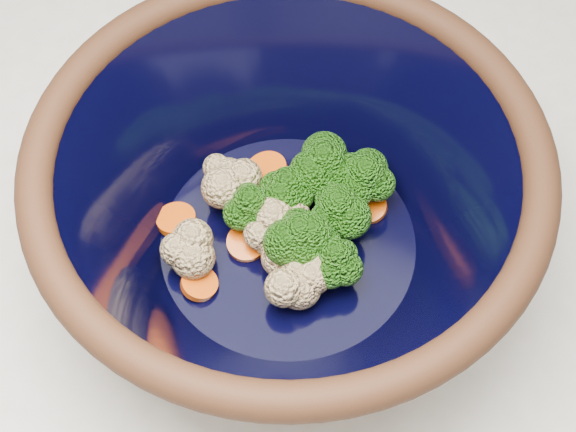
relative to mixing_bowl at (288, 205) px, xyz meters
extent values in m
cylinder|color=black|center=(0.00, 0.00, -0.08)|extent=(0.20, 0.20, 0.01)
torus|color=black|center=(0.00, 0.00, 0.05)|extent=(0.33, 0.33, 0.02)
cylinder|color=black|center=(0.00, 0.00, -0.05)|extent=(0.19, 0.19, 0.00)
cylinder|color=#608442|center=(0.04, -0.01, -0.04)|extent=(0.01, 0.01, 0.02)
ellipsoid|color=#307616|center=(0.04, -0.01, -0.02)|extent=(0.04, 0.04, 0.03)
cylinder|color=#608442|center=(-0.01, 0.02, -0.04)|extent=(0.01, 0.01, 0.02)
ellipsoid|color=#307616|center=(-0.01, 0.02, -0.02)|extent=(0.04, 0.04, 0.03)
cylinder|color=#608442|center=(0.03, 0.02, -0.04)|extent=(0.01, 0.01, 0.02)
ellipsoid|color=#307616|center=(0.03, 0.02, -0.01)|extent=(0.04, 0.04, 0.04)
cylinder|color=#608442|center=(0.00, 0.05, -0.04)|extent=(0.01, 0.01, 0.02)
ellipsoid|color=#307616|center=(0.00, 0.05, -0.01)|extent=(0.05, 0.05, 0.04)
cylinder|color=#608442|center=(0.01, -0.01, -0.04)|extent=(0.01, 0.01, 0.02)
ellipsoid|color=#307616|center=(0.01, -0.01, -0.01)|extent=(0.04, 0.04, 0.04)
cylinder|color=#608442|center=(0.02, -0.01, -0.04)|extent=(0.01, 0.01, 0.02)
ellipsoid|color=#307616|center=(0.02, -0.01, -0.01)|extent=(0.04, 0.04, 0.04)
cylinder|color=#608442|center=(0.03, 0.06, -0.04)|extent=(0.01, 0.01, 0.02)
ellipsoid|color=#307616|center=(0.03, 0.06, -0.01)|extent=(0.04, 0.04, 0.04)
cylinder|color=#608442|center=(-0.03, 0.00, -0.04)|extent=(0.01, 0.01, 0.02)
ellipsoid|color=#307616|center=(-0.03, 0.00, -0.02)|extent=(0.04, 0.04, 0.03)
sphere|color=beige|center=(-0.05, -0.05, -0.03)|extent=(0.03, 0.03, 0.03)
sphere|color=beige|center=(0.03, -0.02, -0.03)|extent=(0.03, 0.03, 0.03)
sphere|color=beige|center=(-0.01, 0.01, -0.03)|extent=(0.03, 0.03, 0.03)
sphere|color=beige|center=(0.04, -0.01, -0.03)|extent=(0.03, 0.03, 0.03)
sphere|color=beige|center=(-0.01, -0.01, -0.03)|extent=(0.03, 0.03, 0.03)
sphere|color=beige|center=(0.01, -0.02, -0.03)|extent=(0.03, 0.03, 0.03)
sphere|color=beige|center=(-0.06, 0.02, -0.03)|extent=(0.03, 0.03, 0.03)
sphere|color=beige|center=(0.03, -0.04, -0.03)|extent=(0.03, 0.03, 0.03)
cylinder|color=#DF5109|center=(-0.04, -0.06, -0.04)|extent=(0.03, 0.03, 0.01)
cylinder|color=#DF5109|center=(0.04, 0.05, -0.04)|extent=(0.03, 0.03, 0.01)
cylinder|color=#DF5109|center=(-0.02, -0.02, -0.04)|extent=(0.03, 0.03, 0.01)
cylinder|color=#DF5109|center=(-0.08, -0.02, -0.04)|extent=(0.03, 0.03, 0.01)
cylinder|color=#DF5109|center=(0.03, -0.01, -0.04)|extent=(0.03, 0.03, 0.01)
cylinder|color=#DF5109|center=(-0.04, 0.04, -0.04)|extent=(0.03, 0.03, 0.01)
camera|label=1|loc=(0.13, -0.26, 0.45)|focal=50.00mm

